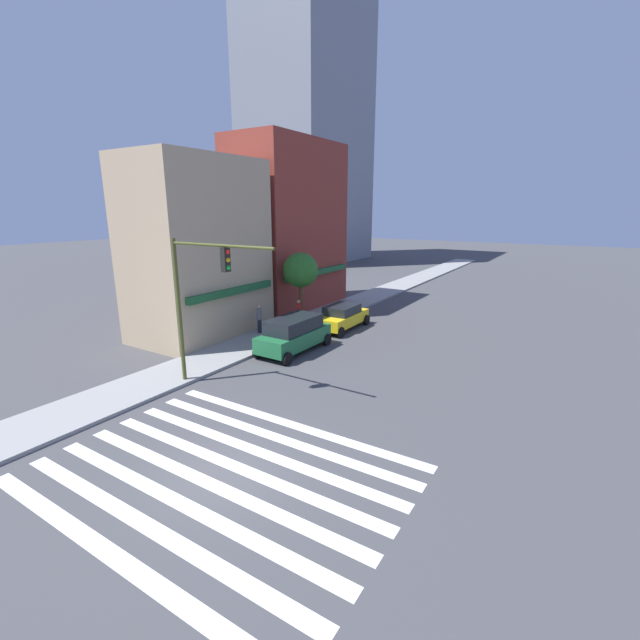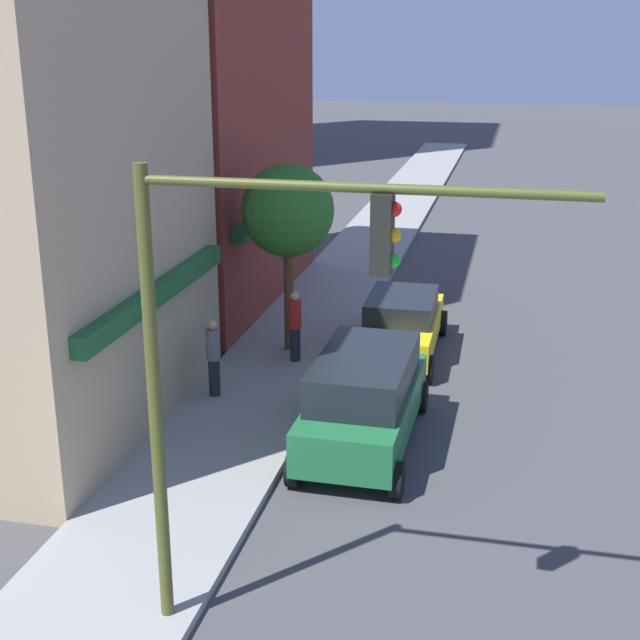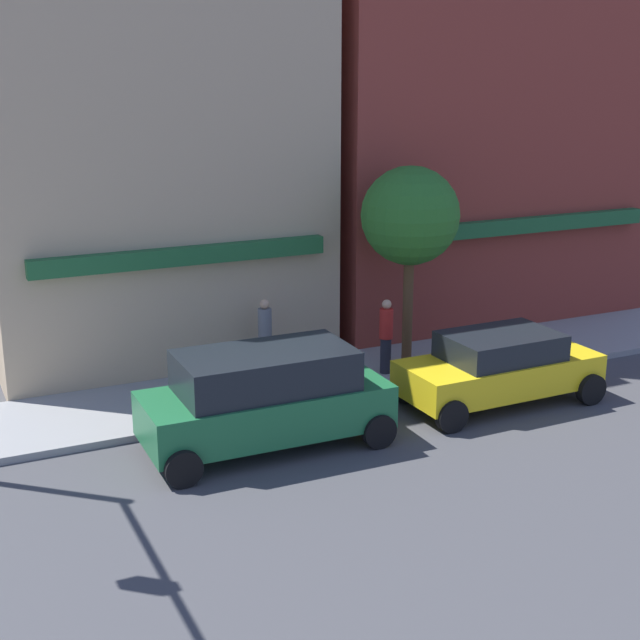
# 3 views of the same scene
# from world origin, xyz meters

# --- Properties ---
(ground_plane) EXTENTS (200.00, 200.00, 0.00)m
(ground_plane) POSITION_xyz_m (0.00, 0.00, 0.00)
(ground_plane) COLOR #424244
(sidewalk_left) EXTENTS (120.00, 3.00, 0.15)m
(sidewalk_left) POSITION_xyz_m (0.00, 7.50, 0.07)
(sidewalk_left) COLOR gray
(sidewalk_left) RESTS_ON ground_plane
(crosswalk_stripes) EXTENTS (7.60, 10.80, 0.01)m
(crosswalk_stripes) POSITION_xyz_m (0.00, 0.00, 0.00)
(crosswalk_stripes) COLOR silver
(crosswalk_stripes) RESTS_ON ground_plane
(storefront_row) EXTENTS (18.07, 5.30, 12.63)m
(storefront_row) POSITION_xyz_m (15.62, 11.50, 5.90)
(storefront_row) COLOR tan
(storefront_row) RESTS_ON ground_plane
(tower_distant) EXTENTS (17.92, 12.79, 41.18)m
(tower_distant) POSITION_xyz_m (47.73, 28.39, 20.59)
(tower_distant) COLOR gray
(tower_distant) RESTS_ON ground_plane
(traffic_signal) EXTENTS (0.32, 5.43, 6.47)m
(traffic_signal) POSITION_xyz_m (4.23, 5.14, 4.46)
(traffic_signal) COLOR #474C1E
(traffic_signal) RESTS_ON ground_plane
(suv_green) EXTENTS (4.72, 2.12, 1.94)m
(suv_green) POSITION_xyz_m (10.41, 4.70, 1.03)
(suv_green) COLOR #1E6638
(suv_green) RESTS_ON ground_plane
(sedan_yellow) EXTENTS (4.43, 2.02, 1.59)m
(sedan_yellow) POSITION_xyz_m (15.83, 4.70, 0.84)
(sedan_yellow) COLOR yellow
(sedan_yellow) RESTS_ON ground_plane
(pedestrian_grey_coat) EXTENTS (0.32, 0.32, 1.77)m
(pedestrian_grey_coat) POSITION_xyz_m (11.88, 8.36, 1.07)
(pedestrian_grey_coat) COLOR #23232D
(pedestrian_grey_coat) RESTS_ON sidewalk_left
(pedestrian_red_jacket) EXTENTS (0.32, 0.32, 1.77)m
(pedestrian_red_jacket) POSITION_xyz_m (14.41, 7.14, 1.07)
(pedestrian_red_jacket) COLOR #23232D
(pedestrian_red_jacket) RESTS_ON sidewalk_left
(street_tree) EXTENTS (2.30, 2.30, 4.76)m
(street_tree) POSITION_xyz_m (15.19, 7.50, 3.73)
(street_tree) COLOR brown
(street_tree) RESTS_ON sidewalk_left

